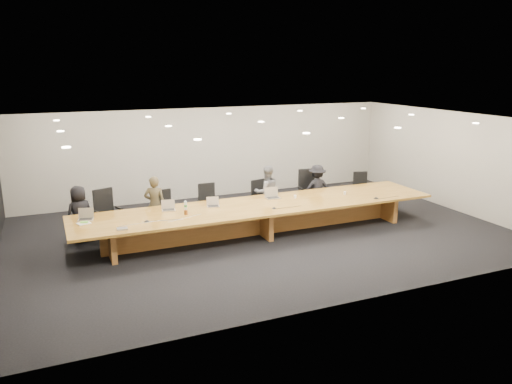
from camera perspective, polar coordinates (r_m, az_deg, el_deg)
ground at (r=12.40m, az=0.55°, el=-4.80°), size 12.00×12.00×0.00m
back_wall at (r=15.69m, az=-5.33°, el=4.48°), size 12.00×0.02×2.80m
conference_table at (r=12.24m, az=0.55°, el=-2.49°), size 9.00×1.80×0.75m
chair_far_left at (r=12.58m, az=-16.53°, el=-2.31°), size 0.76×0.76×1.18m
chair_left at (r=12.75m, az=-10.21°, el=-2.06°), size 0.60×0.60×1.03m
chair_mid_left at (r=13.11m, az=-5.39°, el=-1.36°), size 0.56×0.56×1.07m
chair_mid_right at (r=13.59m, az=0.75°, el=-0.77°), size 0.65×0.65×1.05m
chair_right at (r=14.29m, az=6.16°, el=0.22°), size 0.68×0.68×1.20m
chair_far_right at (r=15.09m, az=12.03°, el=0.36°), size 0.62×0.62×1.01m
person_a at (r=12.41m, az=-19.50°, el=-2.37°), size 0.77×0.64×1.35m
person_b at (r=12.57m, az=-11.48°, el=-1.40°), size 0.61×0.51×1.44m
person_c at (r=13.49m, az=1.24°, el=-0.00°), size 0.74×0.60×1.45m
person_d at (r=14.20m, az=6.97°, el=0.41°), size 0.95×0.66×1.35m
laptop_a at (r=11.57m, az=-18.93°, el=-2.44°), size 0.37×0.30×0.26m
laptop_b at (r=11.84m, az=-9.98°, el=-1.53°), size 0.34×0.27×0.25m
laptop_c at (r=12.02m, az=-4.92°, el=-1.15°), size 0.33×0.27×0.23m
laptop_d at (r=12.71m, az=1.95°, el=-0.12°), size 0.38×0.29×0.28m
water_bottle at (r=11.80m, az=-8.05°, el=-1.57°), size 0.09×0.09×0.22m
amber_mug at (r=11.47m, az=-8.01°, el=-2.32°), size 0.09×0.09×0.10m
paper_cup_near at (r=12.80m, az=4.50°, el=-0.53°), size 0.09×0.09×0.08m
paper_cup_far at (r=13.33m, az=10.12°, el=-0.12°), size 0.08×0.08×0.08m
notepad at (r=11.36m, az=-19.09°, el=-3.39°), size 0.31×0.28×0.02m
lime_gadget at (r=11.36m, az=-19.04°, el=-3.28°), size 0.18×0.14×0.02m
av_box at (r=10.73m, az=-15.04°, el=-4.07°), size 0.23×0.19×0.03m
mic_left at (r=11.12m, az=-12.38°, el=-3.26°), size 0.15×0.15×0.03m
mic_center at (r=11.85m, az=2.09°, el=-1.84°), size 0.12×0.12×0.03m
mic_right at (r=13.09m, az=13.56°, el=-0.66°), size 0.15×0.15×0.03m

